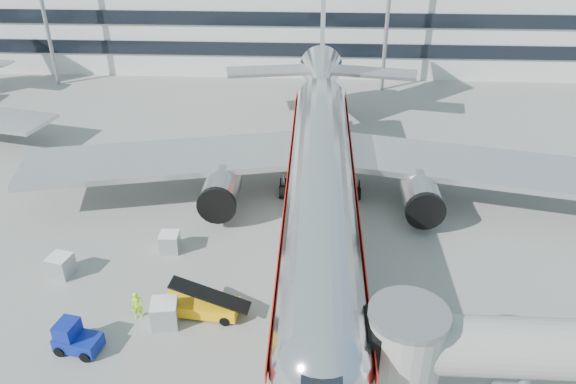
{
  "coord_description": "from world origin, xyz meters",
  "views": [
    {
      "loc": [
        -0.58,
        -28.8,
        24.52
      ],
      "look_at": [
        -2.43,
        7.25,
        4.0
      ],
      "focal_mm": 35.0,
      "sensor_mm": 36.0,
      "label": 1
    }
  ],
  "objects_px": {
    "cargo_container_left": "(61,265)",
    "cargo_container_right": "(170,242)",
    "cargo_container_front": "(165,313)",
    "baggage_tug": "(75,338)",
    "main_jet": "(321,163)",
    "belt_loader": "(201,305)",
    "ramp_worker": "(137,306)"
  },
  "relations": [
    {
      "from": "cargo_container_left",
      "to": "ramp_worker",
      "type": "xyz_separation_m",
      "value": [
        6.59,
        -4.04,
        0.18
      ]
    },
    {
      "from": "main_jet",
      "to": "ramp_worker",
      "type": "distance_m",
      "value": 18.36
    },
    {
      "from": "main_jet",
      "to": "cargo_container_front",
      "type": "relative_size",
      "value": 28.18
    },
    {
      "from": "baggage_tug",
      "to": "cargo_container_right",
      "type": "bearing_deg",
      "value": 72.62
    },
    {
      "from": "cargo_container_left",
      "to": "cargo_container_front",
      "type": "height_order",
      "value": "cargo_container_front"
    },
    {
      "from": "cargo_container_front",
      "to": "cargo_container_right",
      "type": "bearing_deg",
      "value": 101.22
    },
    {
      "from": "main_jet",
      "to": "cargo_container_right",
      "type": "xyz_separation_m",
      "value": [
        -11.1,
        -6.73,
        -3.49
      ]
    },
    {
      "from": "cargo_container_right",
      "to": "baggage_tug",
      "type": "bearing_deg",
      "value": -107.38
    },
    {
      "from": "cargo_container_right",
      "to": "cargo_container_left",
      "type": "bearing_deg",
      "value": -154.75
    },
    {
      "from": "main_jet",
      "to": "cargo_container_left",
      "type": "height_order",
      "value": "main_jet"
    },
    {
      "from": "baggage_tug",
      "to": "cargo_container_right",
      "type": "relative_size",
      "value": 1.93
    },
    {
      "from": "belt_loader",
      "to": "cargo_container_left",
      "type": "bearing_deg",
      "value": 161.66
    },
    {
      "from": "main_jet",
      "to": "baggage_tug",
      "type": "distance_m",
      "value": 22.39
    },
    {
      "from": "belt_loader",
      "to": "cargo_container_left",
      "type": "relative_size",
      "value": 2.93
    },
    {
      "from": "baggage_tug",
      "to": "cargo_container_left",
      "type": "xyz_separation_m",
      "value": [
        -3.71,
        6.93,
        -0.07
      ]
    },
    {
      "from": "cargo_container_left",
      "to": "cargo_container_right",
      "type": "distance_m",
      "value": 7.62
    },
    {
      "from": "cargo_container_right",
      "to": "main_jet",
      "type": "bearing_deg",
      "value": 31.22
    },
    {
      "from": "cargo_container_left",
      "to": "cargo_container_right",
      "type": "height_order",
      "value": "cargo_container_left"
    },
    {
      "from": "cargo_container_front",
      "to": "ramp_worker",
      "type": "bearing_deg",
      "value": 165.04
    },
    {
      "from": "belt_loader",
      "to": "baggage_tug",
      "type": "height_order",
      "value": "belt_loader"
    },
    {
      "from": "main_jet",
      "to": "cargo_container_right",
      "type": "bearing_deg",
      "value": -148.78
    },
    {
      "from": "main_jet",
      "to": "ramp_worker",
      "type": "xyz_separation_m",
      "value": [
        -11.4,
        -14.01,
        -3.28
      ]
    },
    {
      "from": "cargo_container_left",
      "to": "cargo_container_right",
      "type": "xyz_separation_m",
      "value": [
        6.89,
        3.25,
        -0.04
      ]
    },
    {
      "from": "baggage_tug",
      "to": "cargo_container_front",
      "type": "bearing_deg",
      "value": 26.93
    },
    {
      "from": "baggage_tug",
      "to": "ramp_worker",
      "type": "xyz_separation_m",
      "value": [
        2.88,
        2.9,
        0.1
      ]
    },
    {
      "from": "belt_loader",
      "to": "cargo_container_left",
      "type": "distance_m",
      "value": 11.05
    },
    {
      "from": "cargo_container_left",
      "to": "cargo_container_front",
      "type": "distance_m",
      "value": 9.58
    },
    {
      "from": "baggage_tug",
      "to": "ramp_worker",
      "type": "relative_size",
      "value": 1.49
    },
    {
      "from": "cargo_container_right",
      "to": "ramp_worker",
      "type": "distance_m",
      "value": 7.3
    },
    {
      "from": "main_jet",
      "to": "cargo_container_left",
      "type": "bearing_deg",
      "value": -150.99
    },
    {
      "from": "cargo_container_right",
      "to": "cargo_container_front",
      "type": "xyz_separation_m",
      "value": [
        1.54,
        -7.78,
        0.11
      ]
    },
    {
      "from": "cargo_container_left",
      "to": "cargo_container_front",
      "type": "relative_size",
      "value": 0.97
    }
  ]
}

